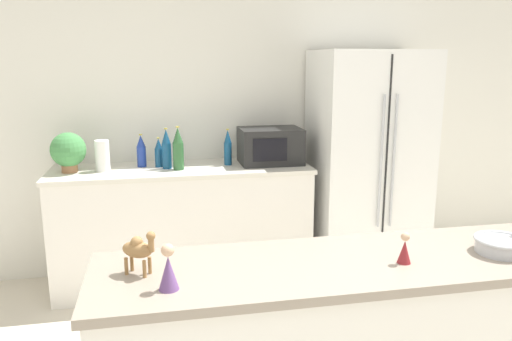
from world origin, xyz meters
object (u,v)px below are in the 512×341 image
object	(u,v)px
refrigerator	(367,165)
camel_figurine	(139,249)
back_bottle_2	(178,149)
back_bottle_1	(159,153)
back_bottle_3	(167,149)
back_bottle_4	(228,148)
wise_man_figurine_crimson	(405,250)
potted_plant	(68,151)
wise_man_figurine_blue	(168,270)
microwave	(270,146)
paper_towel_roll	(102,156)
fruit_bowl	(501,245)
back_bottle_0	(141,151)

from	to	relation	value
refrigerator	camel_figurine	distance (m)	2.65
back_bottle_2	back_bottle_1	bearing A→B (deg)	138.37
back_bottle_3	back_bottle_4	distance (m)	0.47
back_bottle_1	wise_man_figurine_crimson	distance (m)	2.35
potted_plant	wise_man_figurine_blue	size ratio (longest dim) A/B	1.79
potted_plant	refrigerator	bearing A→B (deg)	-1.07
back_bottle_2	back_bottle_4	distance (m)	0.40
microwave	paper_towel_roll	bearing A→B (deg)	-178.20
wise_man_figurine_blue	wise_man_figurine_crimson	world-z (taller)	wise_man_figurine_blue
potted_plant	paper_towel_roll	xyz separation A→B (m)	(0.24, -0.01, -0.04)
paper_towel_roll	wise_man_figurine_blue	xyz separation A→B (m)	(0.42, -2.16, -0.01)
back_bottle_2	wise_man_figurine_crimson	bearing A→B (deg)	-69.69
fruit_bowl	wise_man_figurine_blue	size ratio (longest dim) A/B	1.28
microwave	back_bottle_0	world-z (taller)	microwave
refrigerator	wise_man_figurine_crimson	world-z (taller)	refrigerator
back_bottle_0	back_bottle_4	distance (m)	0.66
paper_towel_roll	back_bottle_0	size ratio (longest dim) A/B	0.91
refrigerator	wise_man_figurine_crimson	xyz separation A→B (m)	(-0.76, -2.07, 0.12)
camel_figurine	potted_plant	bearing A→B (deg)	105.28
paper_towel_roll	back_bottle_0	world-z (taller)	back_bottle_0
back_bottle_2	back_bottle_4	size ratio (longest dim) A/B	1.15
potted_plant	paper_towel_roll	distance (m)	0.24
potted_plant	wise_man_figurine_blue	xyz separation A→B (m)	(0.65, -2.16, -0.05)
paper_towel_roll	fruit_bowl	world-z (taller)	paper_towel_roll
back_bottle_2	potted_plant	bearing A→B (deg)	175.24
microwave	camel_figurine	size ratio (longest dim) A/B	2.82
back_bottle_1	back_bottle_3	world-z (taller)	back_bottle_3
paper_towel_roll	wise_man_figurine_blue	bearing A→B (deg)	-79.09
fruit_bowl	paper_towel_roll	bearing A→B (deg)	129.81
paper_towel_roll	microwave	xyz separation A→B (m)	(1.28, 0.04, 0.03)
back_bottle_0	fruit_bowl	world-z (taller)	back_bottle_0
back_bottle_3	wise_man_figurine_blue	bearing A→B (deg)	-91.32
back_bottle_0	wise_man_figurine_blue	distance (m)	2.26
camel_figurine	wise_man_figurine_blue	bearing A→B (deg)	-55.34
microwave	back_bottle_3	size ratio (longest dim) A/B	1.56
wise_man_figurine_blue	back_bottle_0	bearing A→B (deg)	93.51
wise_man_figurine_blue	back_bottle_4	bearing A→B (deg)	76.66
refrigerator	fruit_bowl	size ratio (longest dim) A/B	8.66
back_bottle_4	wise_man_figurine_crimson	world-z (taller)	back_bottle_4
back_bottle_0	back_bottle_3	bearing A→B (deg)	-29.58
refrigerator	potted_plant	xyz separation A→B (m)	(-2.31, 0.04, 0.19)
paper_towel_roll	back_bottle_1	world-z (taller)	paper_towel_roll
back_bottle_0	fruit_bowl	distance (m)	2.63
paper_towel_roll	camel_figurine	xyz separation A→B (m)	(0.31, -2.01, 0.02)
microwave	wise_man_figurine_blue	world-z (taller)	microwave
back_bottle_0	wise_man_figurine_blue	xyz separation A→B (m)	(0.14, -2.26, -0.01)
back_bottle_0	fruit_bowl	size ratio (longest dim) A/B	1.21
back_bottle_1	back_bottle_4	bearing A→B (deg)	-3.20
refrigerator	camel_figurine	size ratio (longest dim) A/B	10.68
back_bottle_0	back_bottle_4	xyz separation A→B (m)	(0.66, -0.06, 0.01)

